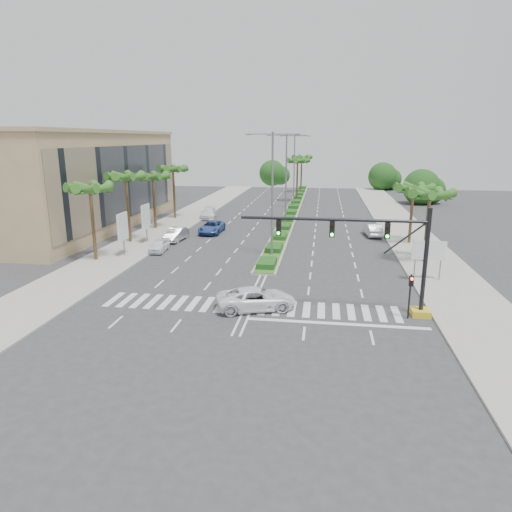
{
  "coord_description": "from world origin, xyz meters",
  "views": [
    {
      "loc": [
        4.85,
        -29.55,
        11.4
      ],
      "look_at": [
        0.11,
        2.58,
        3.0
      ],
      "focal_mm": 32.0,
      "sensor_mm": 36.0,
      "label": 1
    }
  ],
  "objects_px": {
    "car_parked_b": "(176,234)",
    "car_parked_d": "(208,213)",
    "car_right": "(373,230)",
    "car_parked_c": "(212,227)",
    "car_crossing": "(256,299)",
    "car_parked_a": "(159,246)"
  },
  "relations": [
    {
      "from": "car_parked_d",
      "to": "car_right",
      "type": "height_order",
      "value": "car_parked_d"
    },
    {
      "from": "car_parked_d",
      "to": "car_right",
      "type": "bearing_deg",
      "value": -29.99
    },
    {
      "from": "car_crossing",
      "to": "car_parked_b",
      "type": "bearing_deg",
      "value": 13.1
    },
    {
      "from": "car_parked_d",
      "to": "car_crossing",
      "type": "distance_m",
      "value": 37.73
    },
    {
      "from": "car_parked_b",
      "to": "car_parked_d",
      "type": "xyz_separation_m",
      "value": [
        -0.12,
        15.58,
        0.02
      ]
    },
    {
      "from": "car_parked_a",
      "to": "car_parked_b",
      "type": "distance_m",
      "value": 5.27
    },
    {
      "from": "car_parked_b",
      "to": "car_crossing",
      "type": "xyz_separation_m",
      "value": [
        12.25,
        -20.06,
        0.02
      ]
    },
    {
      "from": "car_parked_a",
      "to": "car_crossing",
      "type": "xyz_separation_m",
      "value": [
        12.37,
        -14.79,
        0.12
      ]
    },
    {
      "from": "car_parked_c",
      "to": "car_parked_a",
      "type": "bearing_deg",
      "value": -106.67
    },
    {
      "from": "car_parked_b",
      "to": "car_parked_a",
      "type": "bearing_deg",
      "value": -86.48
    },
    {
      "from": "car_parked_b",
      "to": "car_parked_d",
      "type": "bearing_deg",
      "value": 95.21
    },
    {
      "from": "car_parked_c",
      "to": "car_right",
      "type": "height_order",
      "value": "car_right"
    },
    {
      "from": "car_parked_b",
      "to": "car_right",
      "type": "relative_size",
      "value": 0.98
    },
    {
      "from": "car_parked_b",
      "to": "car_right",
      "type": "bearing_deg",
      "value": 19.66
    },
    {
      "from": "car_crossing",
      "to": "car_right",
      "type": "xyz_separation_m",
      "value": [
        10.3,
        26.05,
        -0.01
      ]
    },
    {
      "from": "car_parked_a",
      "to": "car_parked_c",
      "type": "xyz_separation_m",
      "value": [
        3.14,
        10.12,
        0.1
      ]
    },
    {
      "from": "car_parked_c",
      "to": "car_right",
      "type": "distance_m",
      "value": 19.56
    },
    {
      "from": "car_parked_b",
      "to": "car_right",
      "type": "xyz_separation_m",
      "value": [
        22.55,
        5.99,
        0.01
      ]
    },
    {
      "from": "car_parked_d",
      "to": "car_right",
      "type": "distance_m",
      "value": 24.61
    },
    {
      "from": "car_parked_a",
      "to": "car_parked_b",
      "type": "xyz_separation_m",
      "value": [
        0.12,
        5.27,
        0.1
      ]
    },
    {
      "from": "car_parked_b",
      "to": "car_parked_c",
      "type": "xyz_separation_m",
      "value": [
        3.02,
        4.85,
        0.0
      ]
    },
    {
      "from": "car_right",
      "to": "car_parked_c",
      "type": "bearing_deg",
      "value": -3.61
    }
  ]
}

